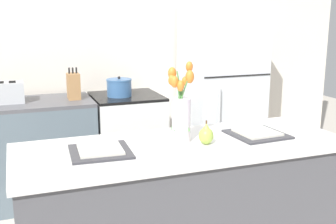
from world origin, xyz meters
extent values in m
cube|color=silver|center=(0.00, 2.00, 1.35)|extent=(5.20, 0.08, 2.70)
cube|color=#4C4C51|center=(0.00, 0.00, 0.44)|extent=(1.76, 0.62, 0.87)
cube|color=silver|center=(0.00, 0.00, 0.89)|extent=(1.80, 0.66, 0.03)
cube|color=silver|center=(0.10, 1.60, 0.43)|extent=(0.60, 0.60, 0.86)
cube|color=black|center=(0.10, 1.60, 0.87)|extent=(0.60, 0.60, 0.02)
cube|color=black|center=(0.10, 1.30, 0.40)|extent=(0.42, 0.01, 0.28)
cube|color=silver|center=(1.05, 1.60, 0.85)|extent=(0.68, 0.64, 1.70)
cube|color=black|center=(1.05, 1.28, 1.05)|extent=(0.67, 0.01, 0.01)
cylinder|color=#B2B5B7|center=(0.86, 1.26, 0.58)|extent=(0.02, 0.02, 0.74)
cylinder|color=silver|center=(0.00, 0.04, 1.03)|extent=(0.10, 0.10, 0.24)
cylinder|color=#569E4C|center=(0.01, 0.04, 1.13)|extent=(0.08, 0.02, 0.33)
ellipsoid|color=orange|center=(0.05, 0.05, 1.31)|extent=(0.04, 0.04, 0.06)
cylinder|color=#569E4C|center=(0.00, 0.05, 1.10)|extent=(0.06, 0.06, 0.25)
ellipsoid|color=orange|center=(0.03, 0.08, 1.23)|extent=(0.03, 0.03, 0.05)
cylinder|color=#569E4C|center=(-0.01, 0.05, 1.12)|extent=(0.05, 0.12, 0.28)
ellipsoid|color=orange|center=(-0.03, 0.11, 1.28)|extent=(0.05, 0.05, 0.07)
cylinder|color=#569E4C|center=(-0.02, 0.05, 1.10)|extent=(0.06, 0.03, 0.26)
ellipsoid|color=orange|center=(-0.05, 0.07, 1.24)|extent=(0.04, 0.04, 0.06)
cylinder|color=#569E4C|center=(-0.02, 0.04, 1.10)|extent=(0.07, 0.04, 0.25)
ellipsoid|color=orange|center=(-0.05, 0.02, 1.24)|extent=(0.04, 0.04, 0.06)
cylinder|color=#569E4C|center=(-0.01, 0.03, 1.09)|extent=(0.03, 0.06, 0.23)
ellipsoid|color=orange|center=(-0.02, 0.01, 1.22)|extent=(0.04, 0.04, 0.06)
cylinder|color=#569E4C|center=(0.01, 0.03, 1.11)|extent=(0.05, 0.07, 0.28)
ellipsoid|color=orange|center=(0.03, 0.00, 1.27)|extent=(0.05, 0.05, 0.07)
ellipsoid|color=#9EBC47|center=(0.11, -0.05, 0.95)|extent=(0.08, 0.08, 0.09)
cone|color=#9EBC47|center=(0.11, -0.05, 1.00)|extent=(0.04, 0.04, 0.04)
cylinder|color=brown|center=(0.11, -0.05, 1.03)|extent=(0.01, 0.01, 0.02)
cube|color=#333338|center=(-0.46, 0.00, 0.91)|extent=(0.32, 0.32, 0.01)
cube|color=silver|center=(-0.46, 0.00, 0.92)|extent=(0.23, 0.23, 0.01)
cube|color=#333338|center=(0.46, 0.00, 0.91)|extent=(0.32, 0.32, 0.01)
cube|color=silver|center=(0.46, 0.00, 0.92)|extent=(0.23, 0.23, 0.01)
cube|color=#B7BABC|center=(-0.90, 1.60, 0.97)|extent=(0.26, 0.18, 0.17)
cube|color=black|center=(-0.94, 1.60, 1.05)|extent=(0.05, 0.11, 0.01)
cube|color=black|center=(-0.85, 1.60, 1.05)|extent=(0.05, 0.11, 0.01)
cylinder|color=#386093|center=(0.03, 1.57, 0.95)|extent=(0.22, 0.22, 0.14)
cylinder|color=#386093|center=(0.03, 1.57, 1.03)|extent=(0.22, 0.22, 0.01)
sphere|color=black|center=(0.03, 1.57, 1.05)|extent=(0.02, 0.02, 0.02)
cube|color=#A37547|center=(-0.37, 1.58, 0.99)|extent=(0.10, 0.14, 0.22)
cylinder|color=black|center=(-0.40, 1.58, 1.13)|extent=(0.01, 0.01, 0.05)
cylinder|color=black|center=(-0.37, 1.58, 1.13)|extent=(0.01, 0.01, 0.05)
cylinder|color=black|center=(-0.34, 1.58, 1.13)|extent=(0.01, 0.01, 0.05)
camera|label=1|loc=(-0.84, -2.01, 1.58)|focal=45.00mm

